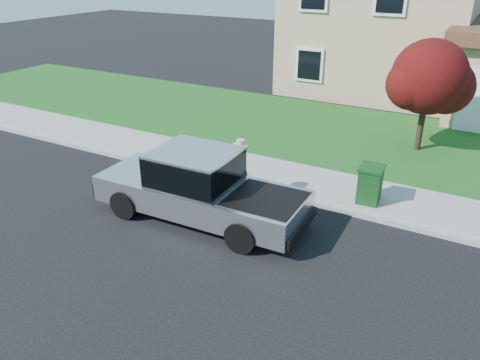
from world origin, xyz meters
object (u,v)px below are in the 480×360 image
object	(u,v)px
woman	(241,174)
trash_bin	(370,184)
ornamental_tree	(430,81)
pickup_truck	(199,188)

from	to	relation	value
woman	trash_bin	distance (m)	3.37
trash_bin	ornamental_tree	bearing A→B (deg)	81.06
trash_bin	woman	bearing A→B (deg)	-157.97
woman	trash_bin	size ratio (longest dim) A/B	1.81
pickup_truck	trash_bin	xyz separation A→B (m)	(3.53, 2.65, -0.18)
pickup_truck	woman	world-z (taller)	woman
pickup_truck	ornamental_tree	size ratio (longest dim) A/B	1.50
pickup_truck	woman	distance (m)	1.31
pickup_truck	ornamental_tree	bearing A→B (deg)	59.81
ornamental_tree	trash_bin	size ratio (longest dim) A/B	3.69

